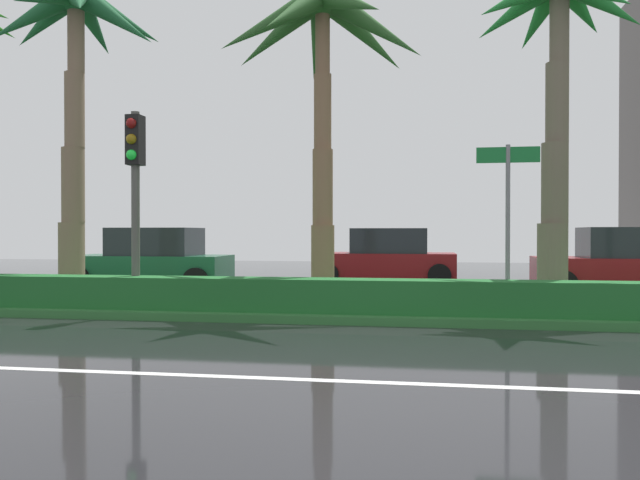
# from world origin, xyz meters

# --- Properties ---
(ground_plane) EXTENTS (90.00, 42.00, 0.10)m
(ground_plane) POSITION_xyz_m (0.00, 9.00, -0.05)
(ground_plane) COLOR black
(near_lane_divider_stripe) EXTENTS (81.00, 0.14, 0.01)m
(near_lane_divider_stripe) POSITION_xyz_m (0.00, 2.00, 0.00)
(near_lane_divider_stripe) COLOR white
(near_lane_divider_stripe) RESTS_ON ground_plane
(median_strip) EXTENTS (85.50, 4.00, 0.15)m
(median_strip) POSITION_xyz_m (0.00, 8.00, 0.07)
(median_strip) COLOR #2D6B33
(median_strip) RESTS_ON ground_plane
(median_hedge) EXTENTS (76.50, 0.70, 0.60)m
(median_hedge) POSITION_xyz_m (0.00, 6.60, 0.45)
(median_hedge) COLOR #1E6028
(median_hedge) RESTS_ON median_strip
(palm_tree_mid_left) EXTENTS (3.89, 4.09, 7.20)m
(palm_tree_mid_left) POSITION_xyz_m (-7.39, 8.31, 5.71)
(palm_tree_mid_left) COLOR #765F4B
(palm_tree_mid_left) RESTS_ON median_strip
(palm_tree_centre_left) EXTENTS (4.49, 4.54, 6.91)m
(palm_tree_centre_left) POSITION_xyz_m (-1.90, 8.55, 5.59)
(palm_tree_centre_left) COLOR brown
(palm_tree_centre_left) RESTS_ON median_strip
(palm_tree_centre) EXTENTS (3.62, 3.66, 7.02)m
(palm_tree_centre) POSITION_xyz_m (2.89, 8.75, 5.48)
(palm_tree_centre) COLOR #675C4C
(palm_tree_centre) RESTS_ON median_strip
(traffic_signal_median_left) EXTENTS (0.28, 0.43, 3.76)m
(traffic_signal_median_left) POSITION_xyz_m (-5.27, 6.79, 2.74)
(traffic_signal_median_left) COLOR #4C4C47
(traffic_signal_median_left) RESTS_ON median_strip
(street_name_sign) EXTENTS (1.10, 0.08, 3.00)m
(street_name_sign) POSITION_xyz_m (1.71, 7.01, 2.08)
(street_name_sign) COLOR slate
(street_name_sign) RESTS_ON median_strip
(car_in_traffic_leading) EXTENTS (4.30, 2.02, 1.72)m
(car_in_traffic_leading) POSITION_xyz_m (-7.19, 11.83, 0.83)
(car_in_traffic_leading) COLOR #195133
(car_in_traffic_leading) RESTS_ON ground_plane
(car_in_traffic_second) EXTENTS (4.30, 2.02, 1.72)m
(car_in_traffic_second) POSITION_xyz_m (-0.91, 14.92, 0.83)
(car_in_traffic_second) COLOR maroon
(car_in_traffic_second) RESTS_ON ground_plane
(car_in_traffic_third) EXTENTS (4.30, 2.02, 1.72)m
(car_in_traffic_third) POSITION_xyz_m (5.26, 12.22, 0.83)
(car_in_traffic_third) COLOR maroon
(car_in_traffic_third) RESTS_ON ground_plane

